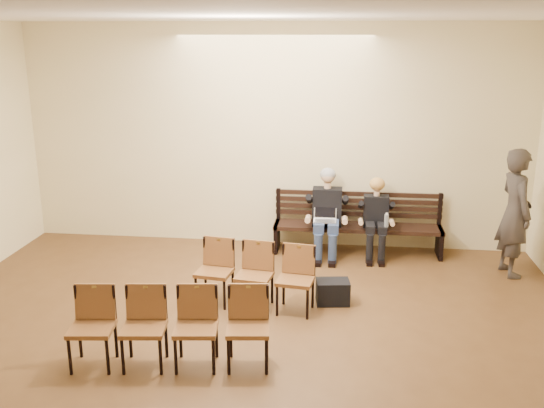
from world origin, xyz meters
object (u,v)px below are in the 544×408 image
Objects in this scene: bag at (333,292)px; passerby at (516,203)px; bench at (357,239)px; laptop at (325,222)px; chair_row_back at (170,329)px; chair_row_front at (254,276)px; water_bottle at (386,227)px; seated_man at (327,213)px; seated_woman at (376,223)px.

passerby reaches higher than bag.
bench is 7.55× the size of laptop.
passerby reaches higher than laptop.
bench is 4.11m from chair_row_back.
bag is at bearing 20.85° from chair_row_front.
bench is at bearing 136.71° from water_bottle.
water_bottle is 1.73m from bag.
bench reaches higher than bag.
seated_man is at bearing 68.19° from passerby.
seated_woman is 3.14× the size of laptop.
chair_row_back is at bearing -133.66° from bag.
water_bottle is (0.91, -0.08, -0.02)m from laptop.
bench is at bearing 79.97° from bag.
seated_man is 0.64× the size of passerby.
seated_woman reaches higher than chair_row_front.
seated_man is at bearing 163.36° from water_bottle.
seated_man is 0.76m from seated_woman.
seated_woman is (0.75, 0.00, -0.13)m from seated_man.
bag is at bearing 105.93° from passerby.
seated_man is at bearing 180.00° from seated_woman.
passerby reaches higher than seated_man.
laptop reaches higher than bag.
bench is at bearing 156.06° from seated_woman.
seated_man is 1.23× the size of seated_woman.
water_bottle is at bearing -43.29° from bench.
water_bottle is at bearing -16.64° from seated_man.
seated_man reaches higher than chair_row_back.
bag is 0.20× the size of passerby.
laptop is 3.61m from chair_row_back.
seated_man is 3.79m from chair_row_back.
laptop is 0.17× the size of chair_row_back.
bench is 2.38m from passerby.
bag is 0.28× the size of chair_row_front.
seated_woman is 0.53× the size of chair_row_back.
chair_row_front reaches higher than laptop.
chair_row_front is (-3.47, -1.52, -0.64)m from passerby.
bag is at bearing -92.14° from laptop.
passerby is (2.15, -0.60, 0.82)m from bench.
seated_woman is 2.55m from chair_row_front.
seated_woman reaches higher than laptop.
laptop is 0.23× the size of chair_row_front.
chair_row_front is at bearing -112.69° from seated_man.
laptop is at bearing 59.24° from chair_row_back.
chair_row_back is (-1.63, -1.71, 0.27)m from bag.
bench is at bearing 62.96° from passerby.
laptop reaches higher than bench.
bag is at bearing 39.55° from chair_row_back.
seated_woman is 2.60× the size of bag.
water_bottle is (0.14, -0.26, 0.02)m from seated_woman.
passerby is at bearing -14.30° from seated_woman.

